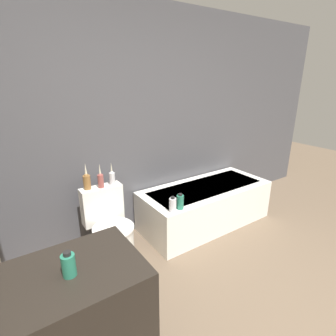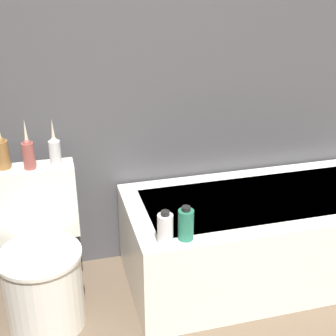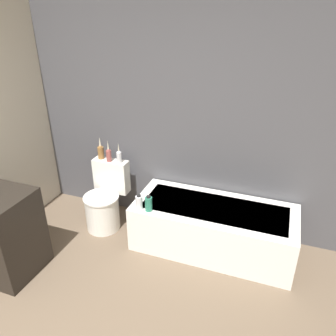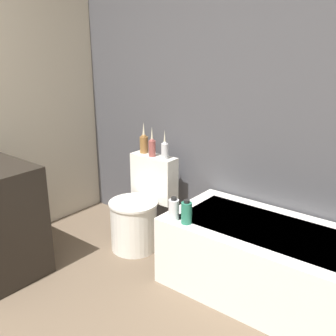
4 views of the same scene
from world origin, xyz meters
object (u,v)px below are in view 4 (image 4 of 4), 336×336
(shampoo_bottle_tall, at_px, (174,209))
(bathtub, at_px, (286,268))
(vase_bronze, at_px, (165,149))
(toilet, at_px, (140,212))
(vase_silver, at_px, (152,146))
(vase_gold, at_px, (144,143))
(shampoo_bottle_short, at_px, (186,213))

(shampoo_bottle_tall, bearing_deg, bathtub, 22.12)
(vase_bronze, relative_size, shampoo_bottle_tall, 1.45)
(toilet, relative_size, vase_silver, 2.97)
(toilet, xyz_separation_m, vase_silver, (-0.00, 0.17, 0.54))
(vase_bronze, bearing_deg, vase_gold, 174.03)
(vase_gold, height_order, vase_silver, vase_gold)
(bathtub, xyz_separation_m, shampoo_bottle_tall, (-0.72, -0.29, 0.33))
(bathtub, xyz_separation_m, toilet, (-1.30, -0.02, 0.05))
(vase_gold, relative_size, vase_bronze, 1.11)
(shampoo_bottle_tall, xyz_separation_m, shampoo_bottle_short, (0.10, 0.01, 0.00))
(bathtub, distance_m, shampoo_bottle_short, 0.76)
(shampoo_bottle_short, bearing_deg, bathtub, 24.57)
(toilet, distance_m, vase_silver, 0.57)
(vase_gold, xyz_separation_m, shampoo_bottle_tall, (0.71, -0.48, -0.27))
(bathtub, xyz_separation_m, vase_bronze, (-1.17, 0.16, 0.59))
(vase_gold, relative_size, shampoo_bottle_tall, 1.61)
(toilet, relative_size, vase_gold, 2.82)
(vase_bronze, bearing_deg, vase_silver, -174.61)
(bathtub, height_order, shampoo_bottle_short, shampoo_bottle_short)
(vase_gold, xyz_separation_m, shampoo_bottle_short, (0.81, -0.47, -0.26))
(vase_gold, bearing_deg, shampoo_bottle_tall, -34.42)
(vase_gold, height_order, shampoo_bottle_short, vase_gold)
(bathtub, relative_size, vase_bronze, 6.91)
(toilet, xyz_separation_m, vase_gold, (-0.13, 0.21, 0.54))
(shampoo_bottle_tall, bearing_deg, vase_gold, 145.58)
(toilet, bearing_deg, shampoo_bottle_short, -20.97)
(shampoo_bottle_tall, bearing_deg, vase_silver, 142.43)
(vase_bronze, xyz_separation_m, shampoo_bottle_short, (0.55, -0.45, -0.25))
(bathtub, relative_size, toilet, 2.20)
(toilet, bearing_deg, vase_silver, 90.00)
(bathtub, height_order, toilet, toilet)
(vase_gold, relative_size, vase_silver, 1.05)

